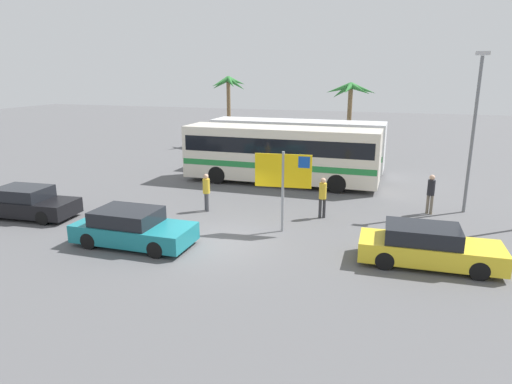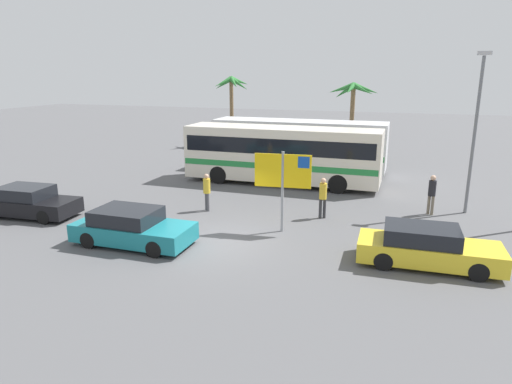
{
  "view_description": "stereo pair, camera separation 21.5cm",
  "coord_description": "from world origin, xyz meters",
  "px_view_note": "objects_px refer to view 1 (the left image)",
  "views": [
    {
      "loc": [
        6.18,
        -14.43,
        6.11
      ],
      "look_at": [
        0.58,
        2.77,
        1.3
      ],
      "focal_mm": 31.68,
      "sensor_mm": 36.0,
      "label": 1
    },
    {
      "loc": [
        6.38,
        -14.36,
        6.11
      ],
      "look_at": [
        0.58,
        2.77,
        1.3
      ],
      "focal_mm": 31.68,
      "sensor_mm": 36.0,
      "label": 2
    }
  ],
  "objects_px": {
    "car_yellow": "(428,247)",
    "pedestrian_crossing_lot": "(323,194)",
    "bus_front_coach": "(280,152)",
    "bus_rear_coach": "(297,143)",
    "pedestrian_by_bus": "(431,191)",
    "ferry_sign": "(284,174)",
    "car_teal": "(132,228)",
    "car_black": "(28,203)",
    "pedestrian_near_sign": "(206,189)"
  },
  "relations": [
    {
      "from": "ferry_sign",
      "to": "pedestrian_near_sign",
      "type": "height_order",
      "value": "ferry_sign"
    },
    {
      "from": "bus_rear_coach",
      "to": "ferry_sign",
      "type": "xyz_separation_m",
      "value": [
        2.16,
        -11.43,
        0.54
      ]
    },
    {
      "from": "car_black",
      "to": "pedestrian_near_sign",
      "type": "bearing_deg",
      "value": 20.61
    },
    {
      "from": "car_teal",
      "to": "pedestrian_by_bus",
      "type": "height_order",
      "value": "pedestrian_by_bus"
    },
    {
      "from": "bus_rear_coach",
      "to": "car_teal",
      "type": "height_order",
      "value": "bus_rear_coach"
    },
    {
      "from": "pedestrian_by_bus",
      "to": "car_yellow",
      "type": "bearing_deg",
      "value": -152.03
    },
    {
      "from": "bus_front_coach",
      "to": "pedestrian_crossing_lot",
      "type": "relative_size",
      "value": 6.1
    },
    {
      "from": "car_yellow",
      "to": "car_black",
      "type": "height_order",
      "value": "same"
    },
    {
      "from": "car_black",
      "to": "pedestrian_near_sign",
      "type": "height_order",
      "value": "pedestrian_near_sign"
    },
    {
      "from": "ferry_sign",
      "to": "pedestrian_crossing_lot",
      "type": "distance_m",
      "value": 2.77
    },
    {
      "from": "bus_front_coach",
      "to": "car_yellow",
      "type": "distance_m",
      "value": 12.02
    },
    {
      "from": "bus_rear_coach",
      "to": "car_teal",
      "type": "relative_size",
      "value": 2.5
    },
    {
      "from": "car_teal",
      "to": "pedestrian_near_sign",
      "type": "height_order",
      "value": "pedestrian_near_sign"
    },
    {
      "from": "bus_front_coach",
      "to": "pedestrian_by_bus",
      "type": "distance_m",
      "value": 8.56
    },
    {
      "from": "car_yellow",
      "to": "car_teal",
      "type": "bearing_deg",
      "value": -173.96
    },
    {
      "from": "bus_front_coach",
      "to": "ferry_sign",
      "type": "height_order",
      "value": "ferry_sign"
    },
    {
      "from": "bus_front_coach",
      "to": "ferry_sign",
      "type": "xyz_separation_m",
      "value": [
        2.22,
        -7.65,
        0.54
      ]
    },
    {
      "from": "bus_rear_coach",
      "to": "pedestrian_near_sign",
      "type": "xyz_separation_m",
      "value": [
        -1.85,
        -9.88,
        -0.77
      ]
    },
    {
      "from": "pedestrian_crossing_lot",
      "to": "pedestrian_by_bus",
      "type": "xyz_separation_m",
      "value": [
        4.43,
        2.03,
        0.0
      ]
    },
    {
      "from": "pedestrian_crossing_lot",
      "to": "bus_rear_coach",
      "type": "bearing_deg",
      "value": -5.27
    },
    {
      "from": "car_teal",
      "to": "car_black",
      "type": "xyz_separation_m",
      "value": [
        -6.15,
        1.44,
        -0.0
      ]
    },
    {
      "from": "pedestrian_crossing_lot",
      "to": "car_yellow",
      "type": "bearing_deg",
      "value": -158.09
    },
    {
      "from": "bus_front_coach",
      "to": "ferry_sign",
      "type": "relative_size",
      "value": 3.39
    },
    {
      "from": "car_yellow",
      "to": "pedestrian_near_sign",
      "type": "distance_m",
      "value": 9.83
    },
    {
      "from": "car_teal",
      "to": "pedestrian_crossing_lot",
      "type": "relative_size",
      "value": 2.44
    },
    {
      "from": "ferry_sign",
      "to": "pedestrian_near_sign",
      "type": "distance_m",
      "value": 4.49
    },
    {
      "from": "bus_front_coach",
      "to": "pedestrian_crossing_lot",
      "type": "height_order",
      "value": "bus_front_coach"
    },
    {
      "from": "bus_rear_coach",
      "to": "pedestrian_by_bus",
      "type": "height_order",
      "value": "bus_rear_coach"
    },
    {
      "from": "car_black",
      "to": "pedestrian_crossing_lot",
      "type": "height_order",
      "value": "pedestrian_crossing_lot"
    },
    {
      "from": "bus_front_coach",
      "to": "pedestrian_by_bus",
      "type": "height_order",
      "value": "bus_front_coach"
    },
    {
      "from": "pedestrian_by_bus",
      "to": "ferry_sign",
      "type": "bearing_deg",
      "value": 158.06
    },
    {
      "from": "pedestrian_by_bus",
      "to": "bus_rear_coach",
      "type": "bearing_deg",
      "value": 78.05
    },
    {
      "from": "bus_front_coach",
      "to": "bus_rear_coach",
      "type": "distance_m",
      "value": 3.79
    },
    {
      "from": "bus_rear_coach",
      "to": "car_black",
      "type": "bearing_deg",
      "value": -124.1
    },
    {
      "from": "car_teal",
      "to": "pedestrian_by_bus",
      "type": "bearing_deg",
      "value": 34.52
    },
    {
      "from": "pedestrian_crossing_lot",
      "to": "ferry_sign",
      "type": "bearing_deg",
      "value": 127.11
    },
    {
      "from": "car_teal",
      "to": "pedestrian_by_bus",
      "type": "xyz_separation_m",
      "value": [
        10.45,
        7.29,
        0.42
      ]
    },
    {
      "from": "bus_rear_coach",
      "to": "car_yellow",
      "type": "bearing_deg",
      "value": -60.51
    },
    {
      "from": "car_black",
      "to": "car_yellow",
      "type": "bearing_deg",
      "value": -4.08
    },
    {
      "from": "bus_rear_coach",
      "to": "bus_front_coach",
      "type": "bearing_deg",
      "value": -90.94
    },
    {
      "from": "bus_rear_coach",
      "to": "pedestrian_by_bus",
      "type": "distance_m",
      "value": 10.62
    },
    {
      "from": "pedestrian_near_sign",
      "to": "car_teal",
      "type": "bearing_deg",
      "value": 32.65
    },
    {
      "from": "car_yellow",
      "to": "pedestrian_crossing_lot",
      "type": "bearing_deg",
      "value": 135.01
    },
    {
      "from": "pedestrian_near_sign",
      "to": "pedestrian_by_bus",
      "type": "bearing_deg",
      "value": 148.6
    },
    {
      "from": "car_black",
      "to": "bus_rear_coach",
      "type": "bearing_deg",
      "value": 51.94
    },
    {
      "from": "pedestrian_crossing_lot",
      "to": "pedestrian_by_bus",
      "type": "height_order",
      "value": "pedestrian_by_bus"
    },
    {
      "from": "bus_front_coach",
      "to": "pedestrian_near_sign",
      "type": "bearing_deg",
      "value": -106.33
    },
    {
      "from": "car_yellow",
      "to": "pedestrian_crossing_lot",
      "type": "distance_m",
      "value": 5.65
    },
    {
      "from": "bus_front_coach",
      "to": "bus_rear_coach",
      "type": "bearing_deg",
      "value": 89.06
    },
    {
      "from": "car_teal",
      "to": "car_yellow",
      "type": "xyz_separation_m",
      "value": [
        10.13,
        1.4,
        -0.0
      ]
    }
  ]
}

